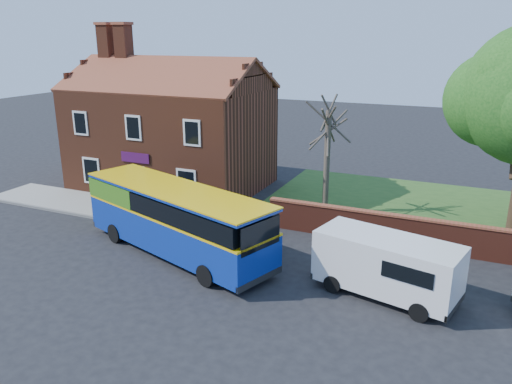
% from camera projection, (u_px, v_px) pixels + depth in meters
% --- Properties ---
extents(ground, '(120.00, 120.00, 0.00)m').
position_uv_depth(ground, '(167.00, 273.00, 21.51)').
color(ground, black).
rests_on(ground, ground).
extents(pavement, '(18.00, 3.50, 0.12)m').
position_uv_depth(pavement, '(121.00, 209.00, 29.21)').
color(pavement, gray).
rests_on(pavement, ground).
extents(kerb, '(18.00, 0.15, 0.14)m').
position_uv_depth(kerb, '(101.00, 219.00, 27.68)').
color(kerb, slate).
rests_on(kerb, ground).
extents(grass_strip, '(26.00, 12.00, 0.04)m').
position_uv_depth(grass_strip, '(494.00, 219.00, 27.83)').
color(grass_strip, '#426B28').
rests_on(grass_strip, ground).
extents(shop_building, '(12.30, 8.13, 10.50)m').
position_uv_depth(shop_building, '(172.00, 136.00, 33.23)').
color(shop_building, brown).
rests_on(shop_building, ground).
extents(boundary_wall, '(22.00, 0.38, 1.60)m').
position_uv_depth(boundary_wall, '(498.00, 245.00, 22.36)').
color(boundary_wall, maroon).
rests_on(boundary_wall, ground).
extents(bus, '(10.82, 5.92, 3.21)m').
position_uv_depth(bus, '(172.00, 215.00, 23.11)').
color(bus, '#0D2C94').
rests_on(bus, ground).
extents(van_near, '(5.82, 3.39, 2.40)m').
position_uv_depth(van_near, '(387.00, 264.00, 19.26)').
color(van_near, white).
rests_on(van_near, ground).
extents(bare_tree, '(2.41, 2.87, 6.43)m').
position_uv_depth(bare_tree, '(327.00, 157.00, 27.89)').
color(bare_tree, '#4C4238').
rests_on(bare_tree, ground).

